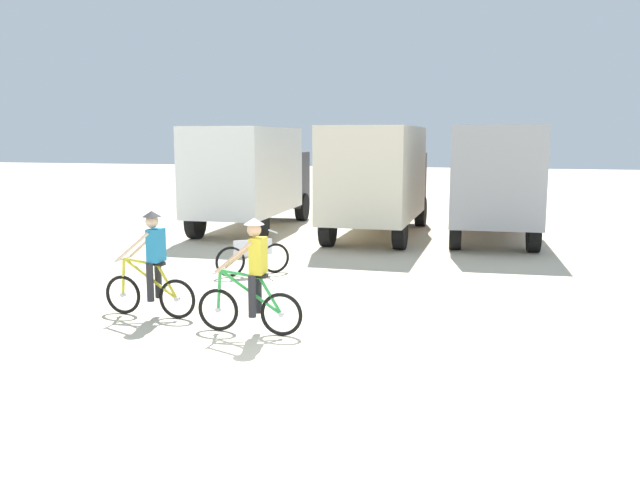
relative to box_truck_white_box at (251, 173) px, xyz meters
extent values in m
plane|color=beige|center=(5.23, -12.35, -1.87)|extent=(120.00, 120.00, 0.00)
cube|color=white|center=(0.02, -0.58, 0.13)|extent=(2.60, 5.29, 2.70)
cube|color=#2D2D33|center=(-0.11, 2.82, -0.37)|extent=(2.26, 1.59, 2.00)
cube|color=black|center=(-0.14, 3.52, -0.02)|extent=(2.03, 0.16, 0.80)
cylinder|color=black|center=(-1.13, 2.68, -1.37)|extent=(0.36, 1.01, 1.00)
cylinder|color=black|center=(0.91, 2.76, -1.37)|extent=(0.36, 1.01, 1.00)
cylinder|color=black|center=(-0.93, -2.30, -1.37)|extent=(0.36, 1.01, 1.00)
cylinder|color=black|center=(1.11, -2.22, -1.37)|extent=(0.36, 1.01, 1.00)
cube|color=beige|center=(4.31, -0.95, 0.13)|extent=(2.43, 5.21, 2.70)
cube|color=#2D2D33|center=(4.29, 2.45, -0.37)|extent=(2.21, 1.51, 2.00)
cube|color=black|center=(4.29, 3.15, -0.02)|extent=(2.02, 0.09, 0.80)
cylinder|color=black|center=(3.27, 2.35, -1.37)|extent=(0.32, 1.00, 1.00)
cylinder|color=black|center=(5.31, 2.36, -1.37)|extent=(0.32, 1.00, 1.00)
cylinder|color=black|center=(3.30, -2.64, -1.37)|extent=(0.32, 1.00, 1.00)
cylinder|color=black|center=(5.34, -2.63, -1.37)|extent=(0.32, 1.00, 1.00)
cube|color=#9E9EA3|center=(7.72, -0.48, 0.13)|extent=(2.70, 5.33, 2.70)
cube|color=#B21E1E|center=(7.52, 2.91, -0.37)|extent=(2.28, 1.63, 2.00)
cube|color=black|center=(7.48, 3.61, -0.02)|extent=(2.03, 0.20, 0.80)
cylinder|color=black|center=(6.50, 2.75, -1.37)|extent=(0.38, 1.02, 1.00)
cylinder|color=black|center=(8.54, 2.87, -1.37)|extent=(0.38, 1.02, 1.00)
cylinder|color=black|center=(6.80, -2.23, -1.37)|extent=(0.38, 1.02, 1.00)
cylinder|color=black|center=(8.83, -2.11, -1.37)|extent=(0.38, 1.02, 1.00)
torus|color=black|center=(1.70, -10.54, -1.53)|extent=(0.68, 0.08, 0.68)
cylinder|color=silver|center=(1.70, -10.54, -1.53)|extent=(0.08, 0.08, 0.08)
torus|color=black|center=(2.75, -10.58, -1.53)|extent=(0.68, 0.08, 0.68)
cylinder|color=silver|center=(2.75, -10.58, -1.53)|extent=(0.08, 0.08, 0.08)
cylinder|color=gold|center=(2.25, -10.56, -1.21)|extent=(1.03, 0.08, 0.68)
cylinder|color=gold|center=(2.07, -10.56, -0.93)|extent=(0.66, 0.07, 0.13)
cylinder|color=gold|center=(2.57, -10.57, -1.25)|extent=(0.39, 0.06, 0.59)
cylinder|color=gold|center=(1.72, -10.54, -1.21)|extent=(0.10, 0.05, 0.64)
cylinder|color=silver|center=(1.75, -10.54, -0.89)|extent=(0.05, 0.52, 0.04)
cube|color=black|center=(2.40, -10.57, -0.94)|extent=(0.24, 0.13, 0.06)
cube|color=teal|center=(2.38, -10.56, -0.63)|extent=(0.21, 0.33, 0.56)
sphere|color=beige|center=(2.32, -10.56, -0.23)|extent=(0.22, 0.22, 0.22)
cone|color=#333333|center=(2.32, -10.56, -0.10)|extent=(0.32, 0.32, 0.10)
cylinder|color=#26262B|center=(2.32, -10.69, -1.24)|extent=(0.12, 0.12, 0.66)
cylinder|color=#26262B|center=(2.33, -10.43, -1.24)|extent=(0.12, 0.12, 0.66)
cylinder|color=beige|center=(2.04, -10.73, -0.65)|extent=(0.63, 0.07, 0.53)
cylinder|color=beige|center=(2.05, -10.37, -0.65)|extent=(0.63, 0.11, 0.53)
torus|color=black|center=(3.70, -11.04, -1.53)|extent=(0.68, 0.06, 0.68)
cylinder|color=silver|center=(3.70, -11.04, -1.53)|extent=(0.08, 0.08, 0.08)
torus|color=black|center=(4.75, -11.04, -1.53)|extent=(0.68, 0.06, 0.68)
cylinder|color=silver|center=(4.75, -11.04, -1.53)|extent=(0.08, 0.08, 0.08)
cylinder|color=green|center=(4.25, -11.04, -1.21)|extent=(1.03, 0.05, 0.68)
cylinder|color=green|center=(4.08, -11.04, -0.93)|extent=(0.66, 0.05, 0.13)
cylinder|color=green|center=(4.58, -11.04, -1.25)|extent=(0.39, 0.05, 0.59)
cylinder|color=green|center=(3.73, -11.04, -1.21)|extent=(0.10, 0.05, 0.64)
cylinder|color=silver|center=(3.75, -11.04, -0.89)|extent=(0.04, 0.52, 0.04)
cube|color=black|center=(4.41, -11.04, -0.94)|extent=(0.24, 0.12, 0.06)
cube|color=gold|center=(4.39, -11.04, -0.63)|extent=(0.20, 0.32, 0.56)
sphere|color=tan|center=(4.33, -11.04, -0.23)|extent=(0.22, 0.22, 0.22)
cone|color=silver|center=(4.33, -11.04, -0.10)|extent=(0.32, 0.32, 0.10)
cylinder|color=#26262B|center=(4.33, -11.17, -1.24)|extent=(0.12, 0.12, 0.66)
cylinder|color=#26262B|center=(4.33, -10.91, -1.24)|extent=(0.12, 0.12, 0.66)
cylinder|color=tan|center=(4.05, -11.22, -0.65)|extent=(0.63, 0.09, 0.53)
cylinder|color=tan|center=(4.05, -10.86, -0.65)|extent=(0.63, 0.09, 0.53)
torus|color=black|center=(3.09, -6.54, -1.53)|extent=(0.56, 0.49, 0.68)
torus|color=black|center=(2.29, -7.22, -1.53)|extent=(0.56, 0.49, 0.68)
cube|color=silver|center=(2.69, -6.88, -1.25)|extent=(0.71, 0.61, 0.36)
cylinder|color=silver|center=(3.05, -6.57, -0.92)|extent=(0.35, 0.40, 0.04)
camera|label=1|loc=(7.92, -20.37, 1.16)|focal=37.03mm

